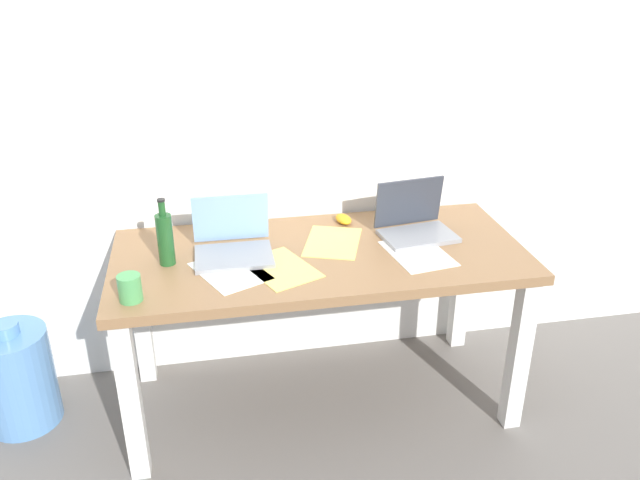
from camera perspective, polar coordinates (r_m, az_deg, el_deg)
ground_plane at (r=2.96m, az=0.00°, el=-13.73°), size 8.00×8.00×0.00m
back_wall at (r=2.77m, az=-1.68°, el=13.60°), size 5.20×0.08×2.60m
desk at (r=2.61m, az=0.00°, el=-3.00°), size 1.62×0.72×0.73m
laptop_left at (r=2.54m, az=-7.67°, el=-0.24°), size 0.30×0.26×0.23m
laptop_right at (r=2.71m, az=8.31°, el=1.45°), size 0.32×0.26×0.22m
beer_bottle at (r=2.49m, az=-13.44°, el=0.17°), size 0.06×0.06×0.26m
computer_mouse at (r=2.81m, az=2.08°, el=1.85°), size 0.08×0.11×0.03m
coffee_mug at (r=2.30m, az=-16.35°, el=-4.07°), size 0.08×0.08×0.09m
paper_sheet_front_left at (r=2.43m, az=-7.89°, el=-2.73°), size 0.32×0.36×0.00m
paper_sheet_front_right at (r=2.57m, az=8.58°, el=-1.17°), size 0.25×0.33×0.00m
paper_yellow_folder at (r=2.44m, az=-3.50°, el=-2.50°), size 0.31×0.36×0.00m
paper_sheet_near_back at (r=2.63m, az=1.12°, el=-0.19°), size 0.30×0.35×0.00m
water_cooler_jug at (r=2.99m, az=-25.05°, el=-10.88°), size 0.30×0.30×0.48m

